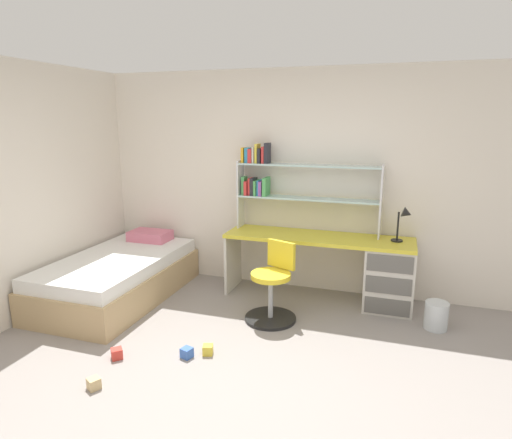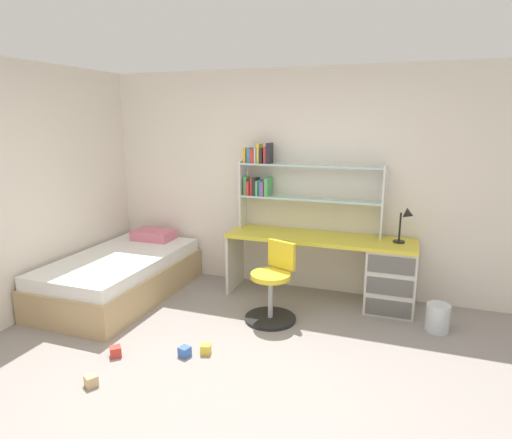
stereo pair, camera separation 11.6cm
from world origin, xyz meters
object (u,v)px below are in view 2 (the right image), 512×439
toy_block_blue_0 (185,352)px  bed_platform (121,275)px  bookshelf_hutch (287,181)px  desk (370,270)px  waste_bin (438,318)px  toy_block_red_1 (116,352)px  toy_block_natural_3 (91,381)px  toy_block_yellow_2 (206,349)px  swivel_chair (272,290)px  desk_lamp (407,220)px

toy_block_blue_0 → bed_platform: bearing=144.9°
bookshelf_hutch → toy_block_blue_0: 2.20m
desk → waste_bin: (0.68, -0.37, -0.28)m
desk → waste_bin: 0.83m
toy_block_red_1 → toy_block_natural_3: toy_block_red_1 is taller
toy_block_red_1 → toy_block_yellow_2: (0.71, 0.30, -0.00)m
swivel_chair → bed_platform: bearing=-179.7°
toy_block_red_1 → toy_block_blue_0: bearing=19.8°
swivel_chair → toy_block_natural_3: swivel_chair is taller
swivel_chair → desk_lamp: bearing=29.0°
toy_block_yellow_2 → desk_lamp: bearing=44.4°
toy_block_blue_0 → toy_block_yellow_2: (0.15, 0.10, -0.00)m
toy_block_blue_0 → toy_block_red_1: (-0.56, -0.20, 0.00)m
toy_block_natural_3 → waste_bin: bearing=36.4°
toy_block_red_1 → toy_block_natural_3: size_ratio=1.04×
desk_lamp → toy_block_natural_3: desk_lamp is taller
swivel_chair → toy_block_natural_3: size_ratio=9.20×
desk_lamp → toy_block_natural_3: bearing=-134.0°
toy_block_red_1 → toy_block_yellow_2: size_ratio=1.05×
bed_platform → toy_block_blue_0: size_ratio=22.36×
bookshelf_hutch → toy_block_natural_3: bookshelf_hutch is taller
toy_block_blue_0 → desk_lamp: bearing=43.6°
desk_lamp → swivel_chair: desk_lamp is taller
bed_platform → toy_block_natural_3: 1.79m
toy_block_red_1 → desk: bearing=43.2°
desk → desk_lamp: bearing=2.7°
waste_bin → toy_block_blue_0: 2.39m
toy_block_blue_0 → toy_block_yellow_2: 0.18m
desk → desk_lamp: 0.66m
bookshelf_hutch → toy_block_yellow_2: size_ratio=19.10×
waste_bin → toy_block_yellow_2: bearing=-149.3°
desk_lamp → toy_block_natural_3: 3.25m
toy_block_blue_0 → bookshelf_hutch: bearing=77.5°
bed_platform → toy_block_yellow_2: 1.71m
waste_bin → toy_block_red_1: bearing=-151.3°
swivel_chair → toy_block_blue_0: bearing=-117.1°
desk → toy_block_natural_3: 2.90m
swivel_chair → bed_platform: (-1.81, -0.01, -0.07)m
desk → toy_block_natural_3: desk is taller
bookshelf_hutch → bed_platform: bookshelf_hutch is taller
bed_platform → toy_block_red_1: 1.39m
swivel_chair → toy_block_natural_3: (-0.94, -1.56, -0.27)m
bookshelf_hutch → desk: bearing=-9.3°
bookshelf_hutch → toy_block_red_1: bearing=-115.8°
desk → toy_block_blue_0: bearing=-130.5°
bed_platform → waste_bin: (3.38, 0.30, -0.11)m
toy_block_natural_3 → toy_block_yellow_2: bearing=49.7°
desk → toy_block_blue_0: desk is taller
desk → toy_block_blue_0: 2.14m
desk_lamp → waste_bin: desk_lamp is taller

